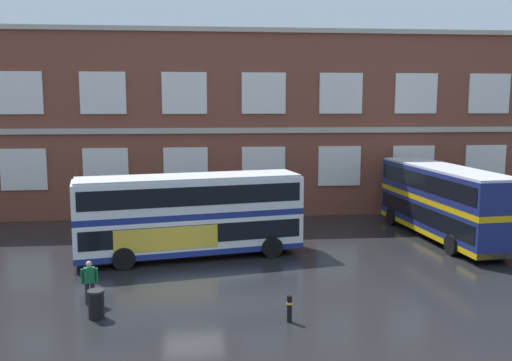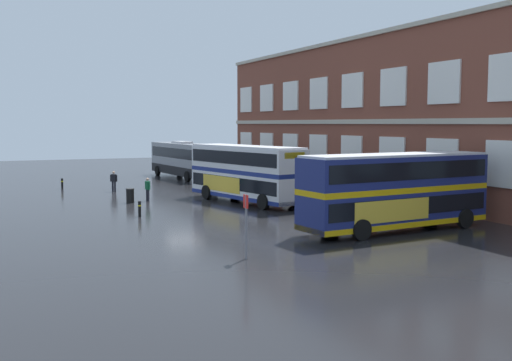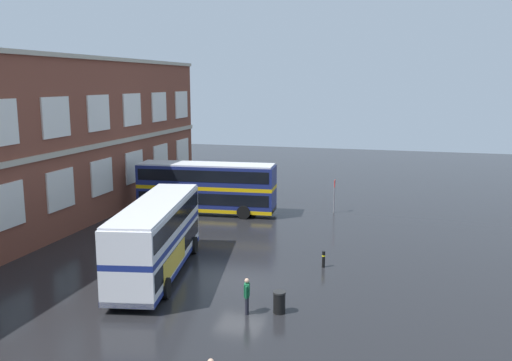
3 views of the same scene
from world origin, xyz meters
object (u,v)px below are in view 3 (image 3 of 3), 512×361
Objects in this scene: double_decker_near at (157,237)px; waiting_passenger at (247,294)px; double_decker_middle at (207,187)px; bus_stand_flag at (334,193)px; safety_bollard_west at (324,259)px; station_litter_bin at (279,302)px.

waiting_passenger is at bearing -120.39° from double_decker_near.
double_decker_middle is 4.14× the size of bus_stand_flag.
bus_stand_flag is 2.84× the size of safety_bollard_west.
bus_stand_flag is (16.97, -7.46, -0.51)m from double_decker_near.
double_decker_middle is 11.77× the size of safety_bollard_west.
safety_bollard_west is (6.78, -1.00, -0.03)m from station_litter_bin.
waiting_passenger is 7.67m from safety_bollard_west.
double_decker_middle is at bearing 30.32° from station_litter_bin.
bus_stand_flag is at bearing -3.40° from waiting_passenger.
waiting_passenger is 1.55m from station_litter_bin.
station_litter_bin is at bearing -70.78° from waiting_passenger.
double_decker_middle is 15.30m from safety_bollard_west.
station_litter_bin is at bearing -149.68° from double_decker_middle.
double_decker_near reaches higher than safety_bollard_west.
double_decker_middle reaches higher than bus_stand_flag.
station_litter_bin is at bearing 171.57° from safety_bollard_west.
bus_stand_flag is 2.62× the size of station_litter_bin.
double_decker_middle is at bearing 26.07° from waiting_passenger.
waiting_passenger is 1.79× the size of safety_bollard_west.
station_litter_bin is 6.86m from safety_bollard_west.
waiting_passenger reaches higher than safety_bollard_west.
double_decker_near is at bearing 112.72° from safety_bollard_west.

